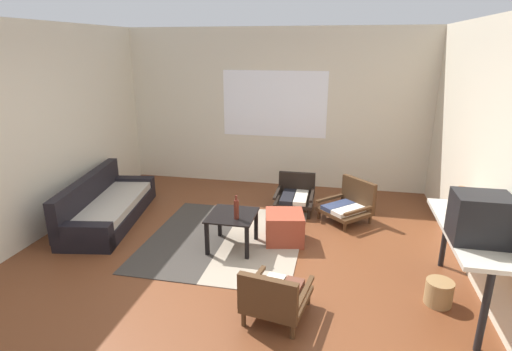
# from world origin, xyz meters

# --- Properties ---
(ground_plane) EXTENTS (7.80, 7.80, 0.00)m
(ground_plane) POSITION_xyz_m (0.00, 0.00, 0.00)
(ground_plane) COLOR brown
(far_wall_with_window) EXTENTS (5.60, 0.13, 2.70)m
(far_wall_with_window) POSITION_xyz_m (0.00, 3.06, 1.35)
(far_wall_with_window) COLOR beige
(far_wall_with_window) RESTS_ON ground
(side_wall_right) EXTENTS (0.12, 6.60, 2.70)m
(side_wall_right) POSITION_xyz_m (2.66, 0.30, 1.35)
(side_wall_right) COLOR beige
(side_wall_right) RESTS_ON ground
(side_wall_left) EXTENTS (0.12, 6.60, 2.70)m
(side_wall_left) POSITION_xyz_m (-2.66, 0.30, 1.35)
(side_wall_left) COLOR beige
(side_wall_left) RESTS_ON ground
(area_rug) EXTENTS (1.94, 2.16, 0.01)m
(area_rug) POSITION_xyz_m (-0.23, 0.66, 0.01)
(area_rug) COLOR #38332D
(area_rug) RESTS_ON ground
(couch) EXTENTS (1.06, 2.10, 0.65)m
(couch) POSITION_xyz_m (-2.06, 0.89, 0.20)
(couch) COLOR black
(couch) RESTS_ON ground
(coffee_table) EXTENTS (0.57, 0.60, 0.44)m
(coffee_table) POSITION_xyz_m (-0.08, 0.48, 0.35)
(coffee_table) COLOR black
(coffee_table) RESTS_ON ground
(armchair_by_window) EXTENTS (0.57, 0.64, 0.51)m
(armchair_by_window) POSITION_xyz_m (0.52, 1.90, 0.24)
(armchair_by_window) COLOR black
(armchair_by_window) RESTS_ON ground
(armchair_striped_foreground) EXTENTS (0.63, 0.69, 0.54)m
(armchair_striped_foreground) POSITION_xyz_m (0.66, -0.80, 0.24)
(armchair_striped_foreground) COLOR #472D19
(armchair_striped_foreground) RESTS_ON ground
(armchair_corner) EXTENTS (0.83, 0.84, 0.58)m
(armchair_corner) POSITION_xyz_m (1.33, 1.64, 0.24)
(armchair_corner) COLOR #472D19
(armchair_corner) RESTS_ON ground
(ottoman_orange) EXTENTS (0.56, 0.56, 0.39)m
(ottoman_orange) POSITION_xyz_m (0.52, 0.77, 0.19)
(ottoman_orange) COLOR #993D28
(ottoman_orange) RESTS_ON ground
(console_shelf) EXTENTS (0.45, 1.51, 0.78)m
(console_shelf) POSITION_xyz_m (2.36, -0.16, 0.70)
(console_shelf) COLOR beige
(console_shelf) RESTS_ON ground
(crt_television) EXTENTS (0.46, 0.37, 0.42)m
(crt_television) POSITION_xyz_m (2.35, -0.40, 1.00)
(crt_television) COLOR black
(crt_television) RESTS_ON console_shelf
(clay_vase) EXTENTS (0.20, 0.20, 0.28)m
(clay_vase) POSITION_xyz_m (2.36, 0.21, 0.88)
(clay_vase) COLOR #A87047
(clay_vase) RESTS_ON console_shelf
(glass_bottle) EXTENTS (0.06, 0.06, 0.29)m
(glass_bottle) POSITION_xyz_m (-0.00, 0.37, 0.56)
(glass_bottle) COLOR #5B2319
(glass_bottle) RESTS_ON coffee_table
(wicker_basket) EXTENTS (0.26, 0.26, 0.24)m
(wicker_basket) POSITION_xyz_m (2.17, -0.23, 0.12)
(wicker_basket) COLOR #9E7A4C
(wicker_basket) RESTS_ON ground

